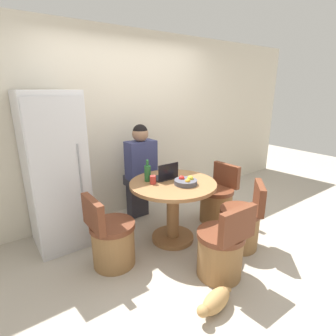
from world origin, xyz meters
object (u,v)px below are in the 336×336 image
object	(u,v)px
chair_left_side	(112,241)
bottle	(148,173)
cat	(215,301)
laptop	(165,176)
fruit_bowl	(186,182)
chair_near_right_corner	(241,225)
chair_near_camera	(221,251)
chair_right_side	(217,202)
person_seated	(140,168)
refrigerator	(55,172)
dining_table	(173,200)

from	to	relation	value
chair_left_side	bottle	xyz separation A→B (m)	(0.59, 0.22, 0.58)
bottle	cat	xyz separation A→B (m)	(-0.16, -1.31, -0.77)
laptop	fruit_bowl	distance (m)	0.30
chair_left_side	cat	distance (m)	1.19
fruit_bowl	bottle	world-z (taller)	bottle
chair_near_right_corner	chair_near_camera	xyz separation A→B (m)	(-0.57, -0.22, 0.00)
chair_near_right_corner	chair_left_side	bearing A→B (deg)	-66.37
chair_right_side	bottle	world-z (taller)	bottle
chair_left_side	fruit_bowl	distance (m)	1.04
chair_near_right_corner	bottle	distance (m)	1.26
chair_near_right_corner	bottle	world-z (taller)	bottle
chair_near_camera	person_seated	world-z (taller)	person_seated
person_seated	cat	size ratio (longest dim) A/B	2.94
chair_left_side	person_seated	world-z (taller)	person_seated
refrigerator	chair_left_side	size ratio (longest dim) A/B	2.24
chair_right_side	chair_near_right_corner	distance (m)	0.68
person_seated	chair_right_side	bearing A→B (deg)	140.17
chair_near_camera	chair_near_right_corner	bearing A→B (deg)	-157.79
chair_near_right_corner	fruit_bowl	size ratio (longest dim) A/B	3.05
chair_right_side	chair_left_side	world-z (taller)	same
chair_near_right_corner	fruit_bowl	world-z (taller)	fruit_bowl
laptop	bottle	world-z (taller)	bottle
chair_near_camera	cat	size ratio (longest dim) A/B	1.73
dining_table	laptop	distance (m)	0.31
chair_near_camera	cat	world-z (taller)	chair_near_camera
refrigerator	person_seated	world-z (taller)	refrigerator
dining_table	cat	xyz separation A→B (m)	(-0.38, -1.10, -0.43)
refrigerator	chair_right_side	size ratio (longest dim) A/B	2.24
refrigerator	chair_near_right_corner	size ratio (longest dim) A/B	2.24
laptop	chair_left_side	bearing A→B (deg)	11.21
chair_near_right_corner	person_seated	xyz separation A→B (m)	(-0.58, 1.32, 0.48)
refrigerator	chair_right_side	distance (m)	2.15
person_seated	dining_table	bearing A→B (deg)	91.88
person_seated	chair_left_side	bearing A→B (deg)	43.44
refrigerator	person_seated	distance (m)	1.10
person_seated	bottle	distance (m)	0.57
dining_table	chair_left_side	size ratio (longest dim) A/B	1.27
chair_right_side	fruit_bowl	xyz separation A→B (m)	(-0.73, -0.18, 0.51)
bottle	cat	world-z (taller)	bottle
dining_table	fruit_bowl	bearing A→B (deg)	-61.27
dining_table	fruit_bowl	size ratio (longest dim) A/B	3.88
chair_right_side	cat	world-z (taller)	chair_right_side
chair_near_camera	cat	xyz separation A→B (m)	(-0.36, -0.29, -0.19)
dining_table	fruit_bowl	distance (m)	0.31
chair_near_right_corner	chair_left_side	xyz separation A→B (m)	(-1.37, 0.58, 0.00)
chair_near_right_corner	bottle	size ratio (longest dim) A/B	3.10
chair_near_camera	laptop	xyz separation A→B (m)	(0.00, 0.96, 0.52)
person_seated	cat	world-z (taller)	person_seated
fruit_bowl	dining_table	bearing A→B (deg)	118.73
chair_right_side	bottle	size ratio (longest dim) A/B	3.10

